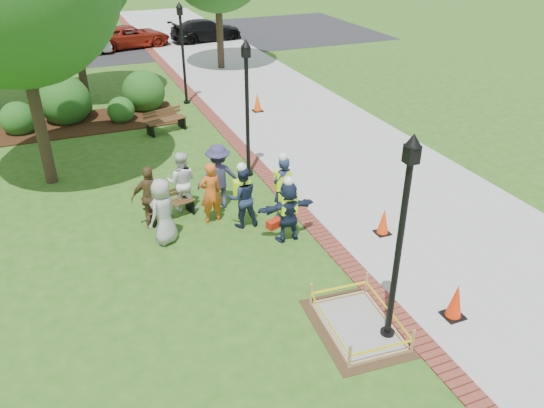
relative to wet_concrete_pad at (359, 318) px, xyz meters
name	(u,v)px	position (x,y,z in m)	size (l,w,h in m)	color
ground	(272,267)	(-0.83, 2.58, -0.23)	(100.00, 100.00, 0.00)	#285116
sidewalk	(291,113)	(4.17, 12.58, -0.22)	(6.00, 60.00, 0.02)	#9E9E99
brick_edging	(218,123)	(0.92, 12.58, -0.22)	(0.50, 60.00, 0.03)	maroon
mulch_bed	(90,122)	(-3.83, 14.58, -0.21)	(7.00, 3.00, 0.05)	#381E0F
parking_lot	(115,43)	(-0.83, 29.58, -0.23)	(36.00, 12.00, 0.01)	black
wet_concrete_pad	(359,318)	(0.00, 0.00, 0.00)	(1.87, 2.42, 0.55)	#47331E
bench_near	(170,210)	(-2.51, 5.80, 0.00)	(1.45, 0.78, 0.75)	brown
bench_far	(166,125)	(-1.17, 12.41, 0.04)	(1.64, 0.94, 0.85)	brown
cone_front	(456,302)	(1.98, -0.48, 0.16)	(0.42, 0.42, 0.83)	black
cone_back	(383,222)	(2.42, 2.88, 0.12)	(0.38, 0.38, 0.74)	black
cone_far	(257,102)	(2.92, 13.32, 0.16)	(0.42, 0.42, 0.82)	black
toolbox	(274,224)	(-0.06, 4.26, -0.13)	(0.43, 0.23, 0.21)	#AC1D0D
lamp_near	(402,228)	(0.42, -0.42, 2.25)	(0.28, 0.28, 4.26)	black
lamp_mid	(247,100)	(0.42, 7.58, 2.25)	(0.28, 0.28, 4.26)	black
lamp_far	(182,46)	(0.42, 15.58, 2.25)	(0.28, 0.28, 4.26)	black
shrub_a	(22,133)	(-6.36, 14.41, -0.23)	(1.32, 1.32, 1.32)	#214E16
shrub_b	(69,121)	(-4.60, 15.09, -0.23)	(2.00, 2.00, 2.00)	#214E16
shrub_c	(123,121)	(-2.58, 14.26, -0.23)	(1.08, 1.08, 1.08)	#214E16
shrub_d	(146,109)	(-1.42, 15.47, -0.23)	(1.79, 1.79, 1.79)	#214E16
shrub_e	(82,115)	(-4.01, 15.72, -0.23)	(0.95, 0.95, 0.95)	#214E16
casual_person_a	(163,211)	(-2.89, 4.67, 0.64)	(0.66, 0.63, 1.74)	#9A9A9A
casual_person_b	(211,193)	(-1.50, 5.23, 0.62)	(0.59, 0.42, 1.70)	#D35418
casual_person_c	(182,182)	(-2.05, 6.15, 0.63)	(0.64, 0.53, 1.73)	silver
casual_person_d	(151,197)	(-3.01, 5.52, 0.64)	(0.60, 0.43, 1.75)	brown
casual_person_e	(219,177)	(-1.05, 5.93, 0.70)	(0.65, 0.47, 1.88)	#312F52
hivis_worker_a	(288,209)	(0.03, 3.59, 0.65)	(0.53, 0.34, 1.78)	#162439
hivis_worker_b	(283,186)	(0.35, 4.70, 0.71)	(0.65, 0.53, 1.92)	#1C2D49
hivis_worker_c	(242,195)	(-0.80, 4.69, 0.68)	(0.57, 0.39, 1.83)	#17193D
parked_car_b	(74,56)	(-3.51, 27.03, -0.23)	(4.76, 2.07, 1.55)	#9D9EA2
parked_car_c	(132,47)	(0.06, 28.01, -0.23)	(4.43, 1.93, 1.45)	maroon
parked_car_d	(207,41)	(4.97, 28.12, -0.23)	(4.59, 2.00, 1.50)	black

